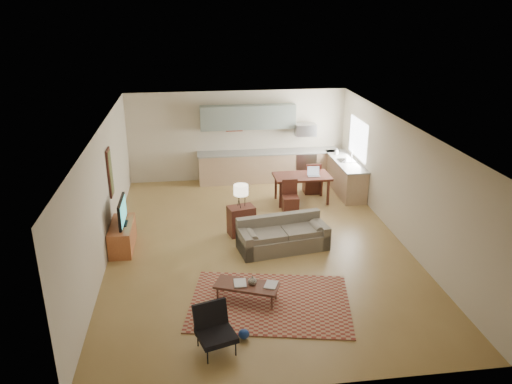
{
  "coord_description": "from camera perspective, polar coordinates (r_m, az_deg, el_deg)",
  "views": [
    {
      "loc": [
        -1.37,
        -9.99,
        5.15
      ],
      "look_at": [
        0.0,
        0.3,
        1.15
      ],
      "focal_mm": 35.0,
      "sensor_mm": 36.0,
      "label": 1
    }
  ],
  "objects": [
    {
      "name": "dining_table",
      "position": [
        13.57,
        5.23,
        0.39
      ],
      "size": [
        1.52,
        0.89,
        0.76
      ],
      "primitive_type": null,
      "rotation": [
        0.0,
        0.0,
        0.02
      ],
      "color": "#3D1A14",
      "rests_on": "floor"
    },
    {
      "name": "table_lamp",
      "position": [
        11.42,
        -1.73,
        -0.41
      ],
      "size": [
        0.38,
        0.38,
        0.56
      ],
      "primitive_type": null,
      "rotation": [
        0.0,
        0.0,
        0.13
      ],
      "color": "beige",
      "rests_on": "console_table"
    },
    {
      "name": "dining_chair_near",
      "position": [
        12.86,
        3.97,
        -0.56
      ],
      "size": [
        0.42,
        0.44,
        0.84
      ],
      "primitive_type": null,
      "rotation": [
        0.0,
        0.0,
        -0.04
      ],
      "color": "#3D1A14",
      "rests_on": "floor"
    },
    {
      "name": "book_b",
      "position": [
        9.17,
        1.06,
        -10.46
      ],
      "size": [
        0.42,
        0.45,
        0.02
      ],
      "primitive_type": "imported",
      "rotation": [
        0.0,
        0.0,
        -0.39
      ],
      "color": "navy",
      "rests_on": "coffee_table"
    },
    {
      "name": "book_a",
      "position": [
        9.19,
        -2.55,
        -10.4
      ],
      "size": [
        0.24,
        0.32,
        0.03
      ],
      "primitive_type": "imported",
      "rotation": [
        0.0,
        0.0,
        -0.03
      ],
      "color": "maroon",
      "rests_on": "coffee_table"
    },
    {
      "name": "kitchen_range",
      "position": [
        15.31,
        5.52,
        3.09
      ],
      "size": [
        0.62,
        0.62,
        0.9
      ],
      "primitive_type": "cube",
      "color": "#A5A8AD",
      "rests_on": "ground"
    },
    {
      "name": "console_table",
      "position": [
        11.66,
        -1.69,
        -3.27
      ],
      "size": [
        0.68,
        0.53,
        0.7
      ],
      "primitive_type": null,
      "rotation": [
        0.0,
        0.0,
        0.25
      ],
      "color": "#3D1A14",
      "rests_on": "floor"
    },
    {
      "name": "kitchen_counter_back",
      "position": [
        15.1,
        1.45,
        2.97
      ],
      "size": [
        4.26,
        0.64,
        0.92
      ],
      "primitive_type": null,
      "color": "tan",
      "rests_on": "ground"
    },
    {
      "name": "rug",
      "position": [
        9.3,
        1.6,
        -12.51
      ],
      "size": [
        3.21,
        2.51,
        0.02
      ],
      "primitive_type": "cube",
      "rotation": [
        0.0,
        0.0,
        -0.2
      ],
      "color": "maroon",
      "rests_on": "floor"
    },
    {
      "name": "kitchen_counter_right",
      "position": [
        14.47,
        10.15,
        1.81
      ],
      "size": [
        0.64,
        2.26,
        0.92
      ],
      "primitive_type": null,
      "color": "tan",
      "rests_on": "ground"
    },
    {
      "name": "coffee_table",
      "position": [
        9.26,
        -1.06,
        -11.43
      ],
      "size": [
        1.25,
        0.87,
        0.35
      ],
      "primitive_type": null,
      "rotation": [
        0.0,
        0.0,
        -0.39
      ],
      "color": "#48251B",
      "rests_on": "floor"
    },
    {
      "name": "wall_art_left",
      "position": [
        11.62,
        -16.31,
        2.14
      ],
      "size": [
        0.06,
        0.42,
        1.1
      ],
      "primitive_type": null,
      "color": "olive",
      "rests_on": "room"
    },
    {
      "name": "triptych",
      "position": [
        14.91,
        -2.52,
        7.87
      ],
      "size": [
        1.7,
        0.04,
        0.5
      ],
      "primitive_type": null,
      "color": "beige",
      "rests_on": "room"
    },
    {
      "name": "laptop",
      "position": [
        13.38,
        6.64,
        2.3
      ],
      "size": [
        0.33,
        0.26,
        0.24
      ],
      "primitive_type": null,
      "rotation": [
        0.0,
        0.0,
        -0.06
      ],
      "color": "#A5A8AD",
      "rests_on": "dining_table"
    },
    {
      "name": "dining_chair_far",
      "position": [
        14.24,
        6.38,
        1.69
      ],
      "size": [
        0.44,
        0.46,
        0.91
      ],
      "primitive_type": null,
      "rotation": [
        0.0,
        0.0,
        3.13
      ],
      "color": "#3D1A14",
      "rests_on": "floor"
    },
    {
      "name": "tv",
      "position": [
        11.2,
        -15.06,
        -2.21
      ],
      "size": [
        0.1,
        0.96,
        0.57
      ],
      "primitive_type": null,
      "color": "black",
      "rests_on": "tv_credenza"
    },
    {
      "name": "kitchen_microwave",
      "position": [
        15.03,
        5.65,
        7.11
      ],
      "size": [
        0.62,
        0.4,
        0.35
      ],
      "primitive_type": "cube",
      "color": "#A5A8AD",
      "rests_on": "room"
    },
    {
      "name": "sofa",
      "position": [
        10.99,
        3.11,
        -4.85
      ],
      "size": [
        2.15,
        1.21,
        0.71
      ],
      "primitive_type": null,
      "rotation": [
        0.0,
        0.0,
        0.17
      ],
      "color": "#6B6456",
      "rests_on": "floor"
    },
    {
      "name": "window_right",
      "position": [
        14.25,
        11.59,
        6.0
      ],
      "size": [
        0.02,
        1.4,
        1.05
      ],
      "primitive_type": "cube",
      "color": "white",
      "rests_on": "room"
    },
    {
      "name": "soap_bottle",
      "position": [
        14.84,
        9.21,
        4.61
      ],
      "size": [
        0.11,
        0.11,
        0.19
      ],
      "primitive_type": "imported",
      "rotation": [
        0.0,
        0.0,
        0.13
      ],
      "color": "beige",
      "rests_on": "kitchen_counter_right"
    },
    {
      "name": "vase",
      "position": [
        9.15,
        -0.43,
        -10.03
      ],
      "size": [
        0.2,
        0.2,
        0.17
      ],
      "primitive_type": "imported",
      "rotation": [
        0.0,
        0.0,
        0.13
      ],
      "color": "black",
      "rests_on": "coffee_table"
    },
    {
      "name": "room",
      "position": [
        10.78,
        0.21,
        0.42
      ],
      "size": [
        9.0,
        9.0,
        9.0
      ],
      "color": "olive",
      "rests_on": "ground"
    },
    {
      "name": "tv_credenza",
      "position": [
        11.44,
        -15.03,
        -4.87
      ],
      "size": [
        0.48,
        1.25,
        0.57
      ],
      "primitive_type": null,
      "color": "#9B4F2B",
      "rests_on": "floor"
    },
    {
      "name": "armchair",
      "position": [
        8.03,
        -4.58,
        -15.58
      ],
      "size": [
        0.81,
        0.81,
        0.74
      ],
      "primitive_type": null,
      "rotation": [
        0.0,
        0.0,
        0.3
      ],
      "color": "black",
      "rests_on": "floor"
    },
    {
      "name": "upper_cabinets",
      "position": [
        14.77,
        -0.92,
        8.56
      ],
      "size": [
        2.8,
        0.34,
        0.7
      ],
      "primitive_type": "cube",
      "color": "slate",
      "rests_on": "room"
    }
  ]
}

